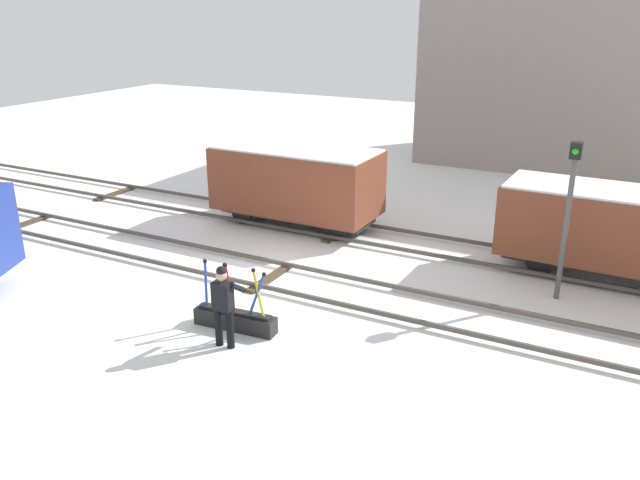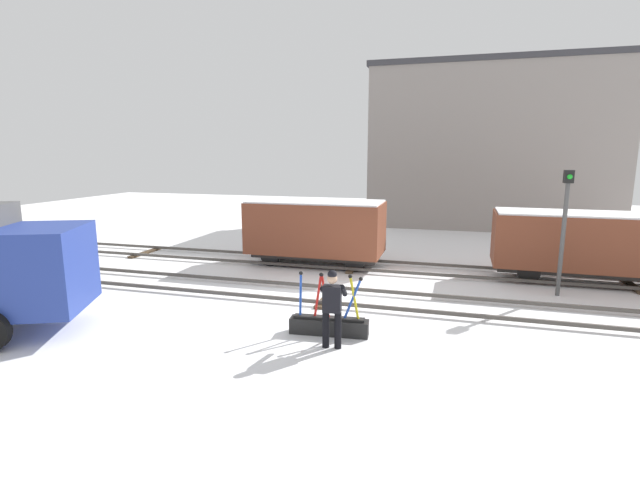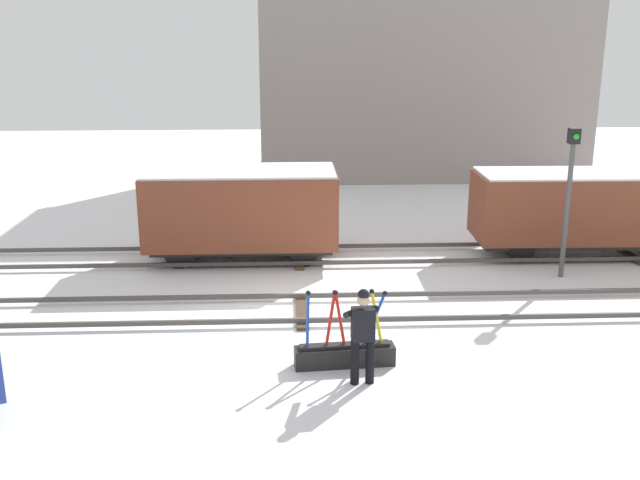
{
  "view_description": "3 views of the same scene",
  "coord_description": "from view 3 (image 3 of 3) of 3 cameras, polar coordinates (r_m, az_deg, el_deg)",
  "views": [
    {
      "loc": [
        7.92,
        -12.42,
        6.39
      ],
      "look_at": [
        0.68,
        1.28,
        0.72
      ],
      "focal_mm": 36.58,
      "sensor_mm": 36.0,
      "label": 1
    },
    {
      "loc": [
        3.24,
        -12.25,
        4.07
      ],
      "look_at": [
        -0.46,
        0.87,
        1.52
      ],
      "focal_mm": 26.03,
      "sensor_mm": 36.0,
      "label": 2
    },
    {
      "loc": [
        -0.27,
        -14.51,
        5.8
      ],
      "look_at": [
        0.49,
        2.22,
        0.98
      ],
      "focal_mm": 41.05,
      "sensor_mm": 36.0,
      "label": 3
    }
  ],
  "objects": [
    {
      "name": "signal_post",
      "position": [
        18.25,
        18.86,
        3.93
      ],
      "size": [
        0.24,
        0.32,
        3.62
      ],
      "color": "#4C4C4C",
      "rests_on": "ground_plane"
    },
    {
      "name": "track_siding_near",
      "position": [
        19.19,
        -1.68,
        -1.2
      ],
      "size": [
        44.0,
        1.94,
        0.18
      ],
      "color": "#4C4742",
      "rests_on": "ground_plane"
    },
    {
      "name": "ground_plane",
      "position": [
        15.63,
        -1.44,
        -5.73
      ],
      "size": [
        60.0,
        60.0,
        0.0
      ],
      "primitive_type": "plane",
      "color": "white"
    },
    {
      "name": "apartment_building",
      "position": [
        31.21,
        7.74,
        13.47
      ],
      "size": [
        13.2,
        5.92,
        8.93
      ],
      "color": "gray",
      "rests_on": "ground_plane"
    },
    {
      "name": "freight_car_near_switch",
      "position": [
        18.89,
        -6.13,
        2.42
      ],
      "size": [
        4.87,
        2.21,
        2.39
      ],
      "rotation": [
        0.0,
        0.0,
        0.0
      ],
      "color": "#2D2B28",
      "rests_on": "ground_plane"
    },
    {
      "name": "switch_lever_frame",
      "position": [
        13.23,
        1.94,
        -8.74
      ],
      "size": [
        1.82,
        0.51,
        1.45
      ],
      "rotation": [
        0.0,
        0.0,
        0.08
      ],
      "color": "black",
      "rests_on": "ground_plane"
    },
    {
      "name": "freight_car_far_end",
      "position": [
        20.53,
        20.71,
        2.37
      ],
      "size": [
        6.35,
        2.05,
        2.25
      ],
      "rotation": [
        0.0,
        0.0,
        -0.02
      ],
      "color": "#2D2B28",
      "rests_on": "ground_plane"
    },
    {
      "name": "track_main_line",
      "position": [
        15.59,
        -1.44,
        -5.35
      ],
      "size": [
        44.0,
        1.94,
        0.18
      ],
      "color": "#4C4742",
      "rests_on": "ground_plane"
    },
    {
      "name": "rail_worker",
      "position": [
        12.34,
        3.34,
        -7.06
      ],
      "size": [
        0.57,
        0.63,
        1.7
      ],
      "rotation": [
        0.0,
        0.0,
        0.08
      ],
      "color": "black",
      "rests_on": "ground_plane"
    }
  ]
}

